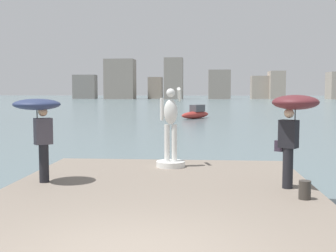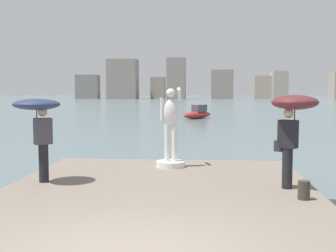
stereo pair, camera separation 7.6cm
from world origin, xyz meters
The scene contains 8 objects.
ground_plane centered at (0.00, 40.00, 0.00)m, with size 400.00×400.00×0.00m, color slate.
pier centered at (0.00, 2.45, 0.20)m, with size 6.77×10.90×0.40m, color slate.
statue_white_figure centered at (0.06, 6.66, 1.20)m, with size 0.80×0.96×2.20m.
onlooker_left centered at (-2.79, 4.36, 1.96)m, with size 1.48×1.48×1.93m.
onlooker_right centered at (2.85, 4.17, 2.00)m, with size 1.36×1.36×2.02m.
mooring_bollard centered at (2.91, 3.25, 0.58)m, with size 0.23×0.23×0.36m, color #38332D.
boat_mid centered at (0.41, 34.28, 0.46)m, with size 3.06×4.15×1.25m.
distant_skyline centered at (-0.47, 132.71, 5.01)m, with size 88.30×11.37×12.73m.
Camera 1 is at (0.89, -5.20, 2.49)m, focal length 46.33 mm.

